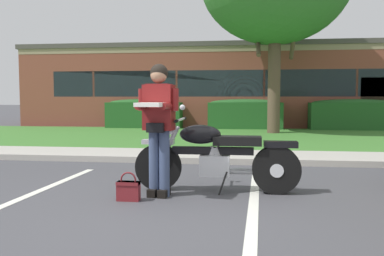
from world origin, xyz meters
The scene contains 13 objects.
ground_plane centered at (0.00, 0.00, 0.00)m, with size 140.00×140.00×0.00m, color #424247.
curb_strip centered at (0.00, 3.34, 0.06)m, with size 60.00×0.20×0.12m, color #ADA89E.
concrete_walk centered at (0.00, 4.19, 0.04)m, with size 60.00×1.50×0.08m, color #ADA89E.
grass_lawn centered at (0.00, 8.51, 0.03)m, with size 60.00×7.15×0.06m, color #3D752D.
stall_stripe_0 centered at (-1.97, 0.20, 0.00)m, with size 0.12×4.40×0.01m, color silver.
stall_stripe_1 centered at (0.94, 0.20, 0.00)m, with size 0.12×4.40×0.01m, color silver.
motorcycle centered at (0.54, 0.99, 0.48)m, with size 2.24×0.82×1.18m.
rider_person centered at (-0.27, 0.63, 1.01)m, with size 0.53×0.61×1.70m.
handbag centered at (-0.59, 0.36, 0.14)m, with size 0.28×0.13×0.36m.
hedge_left centered at (-3.30, 11.97, 0.65)m, with size 3.10×0.90×1.24m.
hedge_center_left centered at (0.85, 11.97, 0.65)m, with size 2.94×0.90×1.24m.
hedge_center_right centered at (5.00, 11.97, 0.65)m, with size 3.28×0.90×1.24m.
brick_building centered at (1.61, 17.96, 1.82)m, with size 21.65×11.06×3.64m.
Camera 1 is at (0.83, -4.45, 1.27)m, focal length 37.99 mm.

